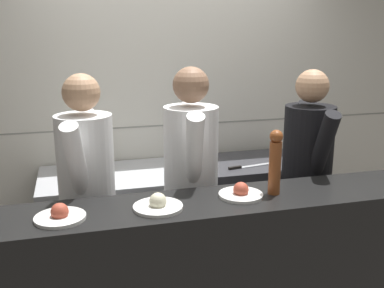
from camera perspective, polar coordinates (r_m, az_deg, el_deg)
wall_back_tiled at (r=3.86m, az=-2.60°, el=4.71°), size 8.00×0.06×2.60m
oven_range at (r=3.65m, az=-9.83°, el=-10.30°), size 1.09×0.71×0.87m
prep_counter at (r=3.88m, az=6.47°, el=-8.57°), size 0.98×0.65×0.88m
pass_counter at (r=2.73m, az=4.01°, el=-17.28°), size 2.51×0.45×1.04m
stock_pot at (r=3.46m, az=-12.25°, el=-2.38°), size 0.27×0.27×0.19m
chefs_knife at (r=3.59m, az=6.97°, el=-2.85°), size 0.40×0.10×0.02m
plated_dish_main at (r=2.33m, az=-16.42°, el=-8.69°), size 0.25×0.25×0.09m
plated_dish_appetiser at (r=2.37m, az=-4.34°, el=-7.71°), size 0.26×0.26×0.09m
plated_dish_dessert at (r=2.54m, az=6.22°, el=-6.20°), size 0.25×0.25×0.09m
pepper_mill at (r=2.56m, az=10.51°, el=-2.12°), size 0.08×0.08×0.37m
chef_head_cook at (r=2.89m, az=-13.13°, el=-6.31°), size 0.42×0.74×1.70m
chef_sous at (r=2.96m, az=-0.14°, el=-5.11°), size 0.41×0.76×1.73m
chef_line at (r=3.26m, az=14.30°, el=-4.05°), size 0.37×0.74×1.69m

